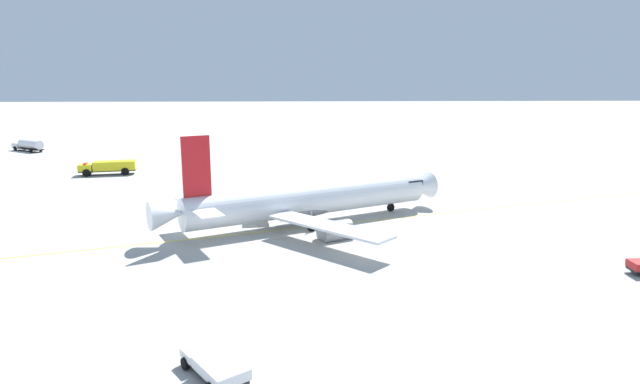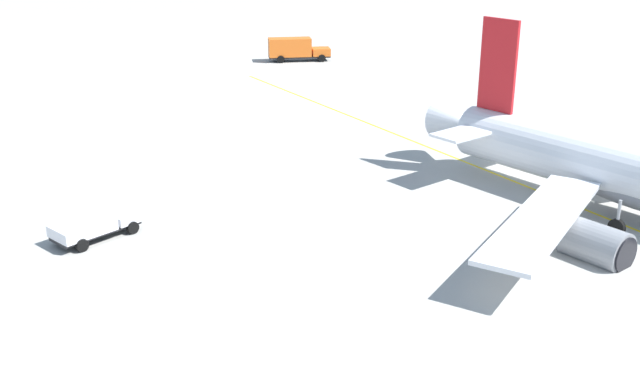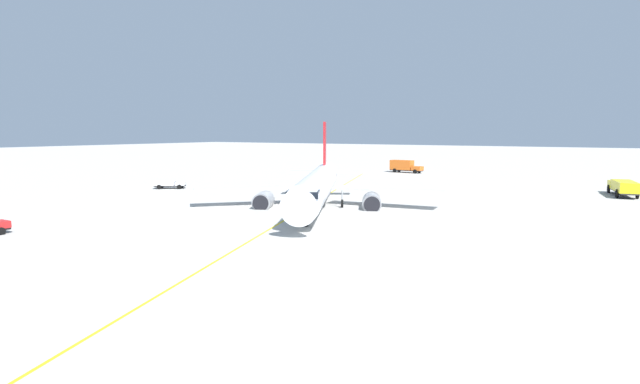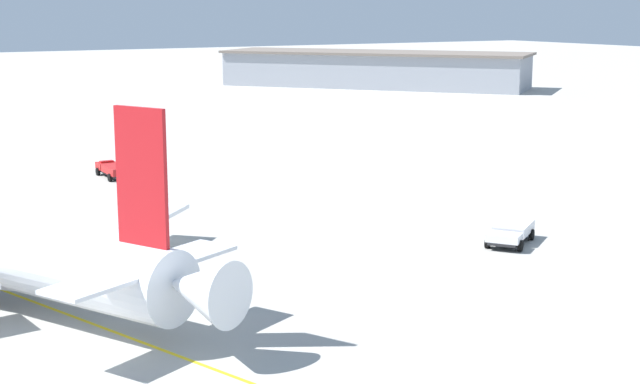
{
  "view_description": "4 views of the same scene",
  "coord_description": "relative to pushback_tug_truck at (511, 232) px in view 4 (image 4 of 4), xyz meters",
  "views": [
    {
      "loc": [
        2.02,
        -64.76,
        18.62
      ],
      "look_at": [
        4.38,
        -0.24,
        4.49
      ],
      "focal_mm": 30.68,
      "sensor_mm": 36.0,
      "label": 1
    },
    {
      "loc": [
        41.4,
        -29.33,
        19.07
      ],
      "look_at": [
        0.34,
        -20.12,
        3.32
      ],
      "focal_mm": 42.17,
      "sensor_mm": 36.0,
      "label": 2
    },
    {
      "loc": [
        59.57,
        36.73,
        10.36
      ],
      "look_at": [
        5.83,
        4.04,
        2.69
      ],
      "focal_mm": 28.09,
      "sensor_mm": 36.0,
      "label": 3
    },
    {
      "loc": [
        -52.76,
        10.43,
        16.6
      ],
      "look_at": [
        0.34,
        -20.12,
        4.41
      ],
      "focal_mm": 52.75,
      "sensor_mm": 36.0,
      "label": 4
    }
  ],
  "objects": [
    {
      "name": "ground_plane",
      "position": [
        3.38,
        33.61,
        -0.81
      ],
      "size": [
        600.0,
        600.0,
        0.0
      ],
      "primitive_type": "plane",
      "color": "#ADAAA3"
    },
    {
      "name": "pushback_tug_truck",
      "position": [
        0.0,
        0.0,
        0.0
      ],
      "size": [
        4.97,
        5.69,
        1.3
      ],
      "rotation": [
        0.0,
        0.0,
        2.19
      ],
      "color": "#232326",
      "rests_on": "ground_plane"
    },
    {
      "name": "ops_pickup_truck",
      "position": [
        39.31,
        16.42,
        -0.0
      ],
      "size": [
        5.8,
        2.13,
        1.41
      ],
      "rotation": [
        0.0,
        0.0,
        0.0
      ],
      "color": "#232326",
      "rests_on": "ground_plane"
    },
    {
      "name": "terminal_shed",
      "position": [
        114.5,
        -63.37,
        2.86
      ],
      "size": [
        60.04,
        53.58,
        7.3
      ],
      "rotation": [
        0.0,
        0.0,
        6.97
      ],
      "color": "#999EA8",
      "rests_on": "ground_plane"
    }
  ]
}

